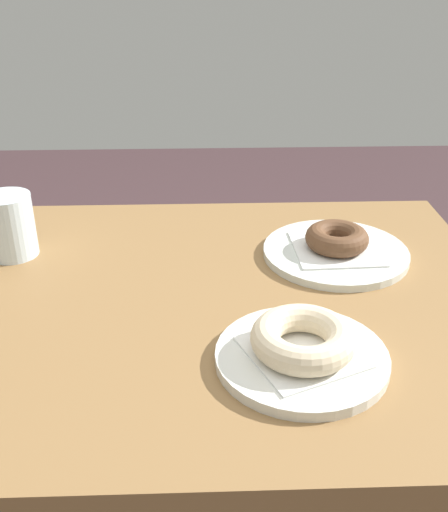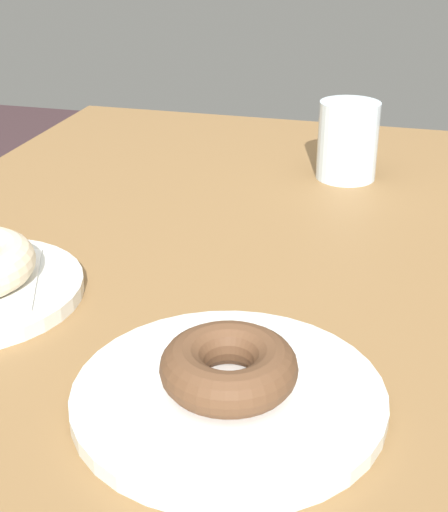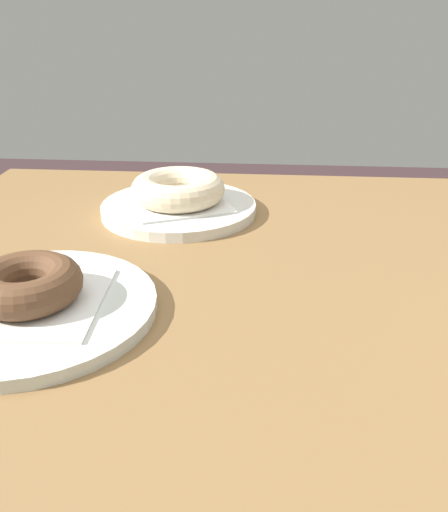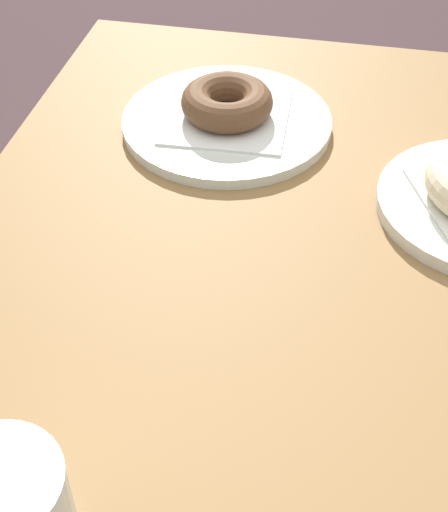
{
  "view_description": "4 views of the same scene",
  "coord_description": "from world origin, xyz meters",
  "views": [
    {
      "loc": [
        0.07,
        -0.75,
        1.18
      ],
      "look_at": [
        0.1,
        0.05,
        0.76
      ],
      "focal_mm": 42.64,
      "sensor_mm": 36.0,
      "label": 1
    },
    {
      "loc": [
        0.73,
        0.24,
        1.06
      ],
      "look_at": [
        0.09,
        0.06,
        0.74
      ],
      "focal_mm": 52.55,
      "sensor_mm": 36.0,
      "label": 2
    },
    {
      "loc": [
        0.07,
        0.55,
        0.99
      ],
      "look_at": [
        0.11,
        0.03,
        0.75
      ],
      "focal_mm": 38.82,
      "sensor_mm": 36.0,
      "label": 3
    },
    {
      "loc": [
        -0.44,
        -0.02,
        1.2
      ],
      "look_at": [
        0.05,
        0.08,
        0.74
      ],
      "focal_mm": 53.72,
      "sensor_mm": 36.0,
      "label": 4
    }
  ],
  "objects": [
    {
      "name": "plate_chocolate_ring",
      "position": [
        0.28,
        0.12,
        0.73
      ],
      "size": [
        0.24,
        0.24,
        0.01
      ],
      "primitive_type": "cylinder",
      "color": "silver",
      "rests_on": "table"
    },
    {
      "name": "water_glass",
      "position": [
        -0.24,
        0.15,
        0.77
      ],
      "size": [
        0.08,
        0.08,
        0.1
      ],
      "primitive_type": "cylinder",
      "color": "silver",
      "rests_on": "table"
    },
    {
      "name": "napkin_chocolate_ring",
      "position": [
        0.28,
        0.12,
        0.73
      ],
      "size": [
        0.14,
        0.14,
        0.0
      ],
      "primitive_type": "cube",
      "rotation": [
        0.0,
        0.0,
        0.04
      ],
      "color": "white",
      "rests_on": "plate_chocolate_ring"
    },
    {
      "name": "table",
      "position": [
        0.0,
        0.0,
        0.64
      ],
      "size": [
        1.02,
        0.7,
        0.72
      ],
      "color": "olive",
      "rests_on": "ground_plane"
    },
    {
      "name": "donut_chocolate_ring",
      "position": [
        0.28,
        0.12,
        0.75
      ],
      "size": [
        0.1,
        0.1,
        0.03
      ],
      "primitive_type": "torus",
      "color": "brown",
      "rests_on": "napkin_chocolate_ring"
    }
  ]
}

